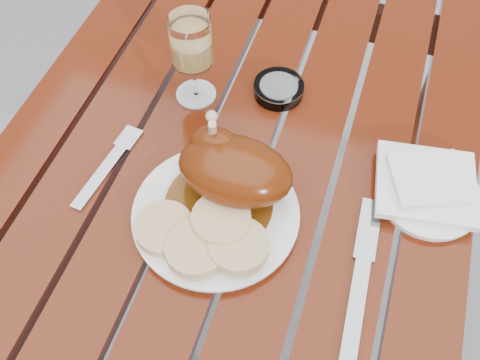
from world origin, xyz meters
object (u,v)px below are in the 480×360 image
at_px(table, 229,268).
at_px(dinner_plate, 216,215).
at_px(ashtray, 279,89).
at_px(side_plate, 429,195).
at_px(wine_glass, 193,60).

bearing_deg(table, dinner_plate, -80.92).
bearing_deg(ashtray, table, -99.99).
bearing_deg(table, side_plate, 9.19).
xyz_separation_m(dinner_plate, side_plate, (0.31, 0.14, -0.00)).
xyz_separation_m(wine_glass, ashtray, (0.14, 0.05, -0.07)).
distance_m(dinner_plate, ashtray, 0.29).
xyz_separation_m(wine_glass, side_plate, (0.43, -0.09, -0.08)).
xyz_separation_m(table, ashtray, (0.03, 0.20, 0.39)).
bearing_deg(ashtray, wine_glass, -160.29).
bearing_deg(wine_glass, side_plate, -12.22).
height_order(dinner_plate, wine_glass, wine_glass).
bearing_deg(ashtray, side_plate, -26.52).
height_order(table, wine_glass, wine_glass).
bearing_deg(dinner_plate, ashtray, 85.84).
bearing_deg(side_plate, wine_glass, 167.78).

